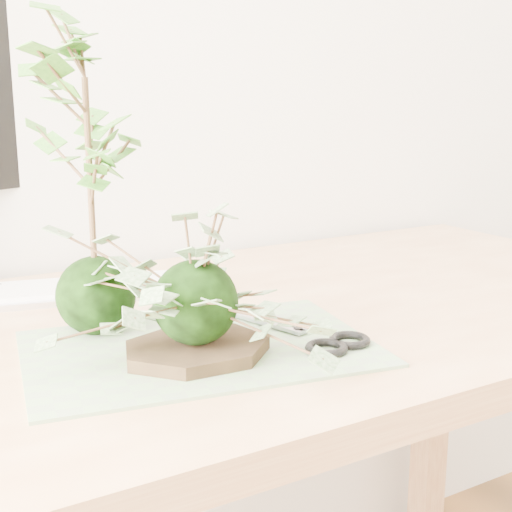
{
  "coord_description": "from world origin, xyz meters",
  "views": [
    {
      "loc": [
        -0.43,
        0.41,
        1.04
      ],
      "look_at": [
        0.0,
        1.14,
        0.84
      ],
      "focal_mm": 50.0,
      "sensor_mm": 36.0,
      "label": 1
    }
  ],
  "objects_px": {
    "desk": "(195,381)",
    "keyboard": "(92,289)",
    "maple_kokedama": "(86,98)",
    "ivy_kokedama": "(195,263)"
  },
  "relations": [
    {
      "from": "desk",
      "to": "keyboard",
      "type": "bearing_deg",
      "value": 111.53
    },
    {
      "from": "desk",
      "to": "maple_kokedama",
      "type": "xyz_separation_m",
      "value": [
        -0.13,
        0.01,
        0.38
      ]
    },
    {
      "from": "maple_kokedama",
      "to": "keyboard",
      "type": "bearing_deg",
      "value": 74.4
    },
    {
      "from": "maple_kokedama",
      "to": "keyboard",
      "type": "xyz_separation_m",
      "value": [
        0.05,
        0.18,
        -0.28
      ]
    },
    {
      "from": "ivy_kokedama",
      "to": "keyboard",
      "type": "bearing_deg",
      "value": 93.11
    },
    {
      "from": "ivy_kokedama",
      "to": "desk",
      "type": "bearing_deg",
      "value": 65.95
    },
    {
      "from": "desk",
      "to": "maple_kokedama",
      "type": "bearing_deg",
      "value": 174.57
    },
    {
      "from": "desk",
      "to": "keyboard",
      "type": "distance_m",
      "value": 0.23
    },
    {
      "from": "ivy_kokedama",
      "to": "maple_kokedama",
      "type": "bearing_deg",
      "value": 115.46
    },
    {
      "from": "keyboard",
      "to": "ivy_kokedama",
      "type": "bearing_deg",
      "value": -73.53
    }
  ]
}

